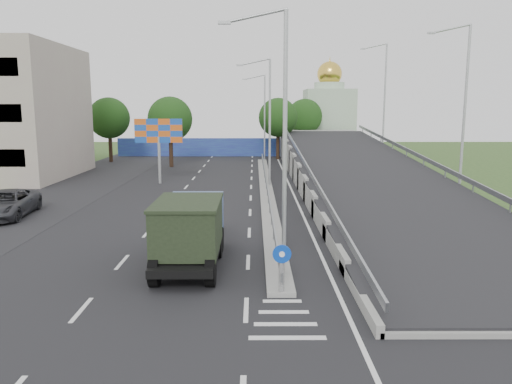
{
  "coord_description": "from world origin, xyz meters",
  "views": [
    {
      "loc": [
        -0.93,
        -14.18,
        6.47
      ],
      "look_at": [
        -0.85,
        10.82,
        2.2
      ],
      "focal_mm": 35.0,
      "sensor_mm": 36.0,
      "label": 1
    }
  ],
  "objects_px": {
    "billboard": "(159,135)",
    "parked_car_c": "(5,204)",
    "lamp_post_mid": "(267,115)",
    "church": "(329,115)",
    "sign_bollard": "(282,268)",
    "lamp_post_near": "(280,124)",
    "dump_truck": "(191,228)",
    "lamp_post_far": "(263,113)"
  },
  "relations": [
    {
      "from": "billboard",
      "to": "dump_truck",
      "type": "distance_m",
      "value": 23.08
    },
    {
      "from": "church",
      "to": "billboard",
      "type": "bearing_deg",
      "value": -120.7
    },
    {
      "from": "parked_car_c",
      "to": "sign_bollard",
      "type": "bearing_deg",
      "value": -44.56
    },
    {
      "from": "billboard",
      "to": "lamp_post_far",
      "type": "bearing_deg",
      "value": 63.16
    },
    {
      "from": "sign_bollard",
      "to": "lamp_post_far",
      "type": "xyz_separation_m",
      "value": [
        0.11,
        43.83,
        4.77
      ]
    },
    {
      "from": "lamp_post_mid",
      "to": "parked_car_c",
      "type": "relative_size",
      "value": 1.75
    },
    {
      "from": "lamp_post_near",
      "to": "parked_car_c",
      "type": "xyz_separation_m",
      "value": [
        -15.79,
        8.82,
        -5.01
      ]
    },
    {
      "from": "lamp_post_near",
      "to": "lamp_post_mid",
      "type": "height_order",
      "value": "same"
    },
    {
      "from": "sign_bollard",
      "to": "church",
      "type": "distance_m",
      "value": 58.84
    },
    {
      "from": "church",
      "to": "parked_car_c",
      "type": "height_order",
      "value": "church"
    },
    {
      "from": "lamp_post_near",
      "to": "dump_truck",
      "type": "relative_size",
      "value": 1.55
    },
    {
      "from": "lamp_post_mid",
      "to": "church",
      "type": "height_order",
      "value": "church"
    },
    {
      "from": "lamp_post_mid",
      "to": "parked_car_c",
      "type": "height_order",
      "value": "lamp_post_mid"
    },
    {
      "from": "billboard",
      "to": "parked_car_c",
      "type": "distance_m",
      "value": 15.16
    },
    {
      "from": "billboard",
      "to": "church",
      "type": "bearing_deg",
      "value": 59.3
    },
    {
      "from": "lamp_post_mid",
      "to": "church",
      "type": "relative_size",
      "value": 0.73
    },
    {
      "from": "lamp_post_near",
      "to": "billboard",
      "type": "distance_m",
      "value": 23.87
    },
    {
      "from": "sign_bollard",
      "to": "billboard",
      "type": "height_order",
      "value": "billboard"
    },
    {
      "from": "lamp_post_near",
      "to": "dump_truck",
      "type": "distance_m",
      "value": 5.59
    },
    {
      "from": "sign_bollard",
      "to": "billboard",
      "type": "xyz_separation_m",
      "value": [
        -9.0,
        25.83,
        3.15
      ]
    },
    {
      "from": "lamp_post_mid",
      "to": "billboard",
      "type": "bearing_deg",
      "value": 167.62
    },
    {
      "from": "parked_car_c",
      "to": "lamp_post_near",
      "type": "bearing_deg",
      "value": -34.86
    },
    {
      "from": "sign_bollard",
      "to": "parked_car_c",
      "type": "bearing_deg",
      "value": 141.11
    },
    {
      "from": "lamp_post_far",
      "to": "church",
      "type": "xyz_separation_m",
      "value": [
        9.89,
        14.0,
        -0.5
      ]
    },
    {
      "from": "lamp_post_mid",
      "to": "dump_truck",
      "type": "height_order",
      "value": "lamp_post_mid"
    },
    {
      "from": "church",
      "to": "dump_truck",
      "type": "distance_m",
      "value": 56.06
    },
    {
      "from": "lamp_post_mid",
      "to": "billboard",
      "type": "relative_size",
      "value": 1.83
    },
    {
      "from": "lamp_post_far",
      "to": "billboard",
      "type": "height_order",
      "value": "lamp_post_far"
    },
    {
      "from": "sign_bollard",
      "to": "billboard",
      "type": "bearing_deg",
      "value": 109.21
    },
    {
      "from": "dump_truck",
      "to": "parked_car_c",
      "type": "xyz_separation_m",
      "value": [
        -12.13,
        9.1,
        -0.78
      ]
    },
    {
      "from": "lamp_post_mid",
      "to": "parked_car_c",
      "type": "distance_m",
      "value": 19.98
    },
    {
      "from": "billboard",
      "to": "sign_bollard",
      "type": "bearing_deg",
      "value": -70.79
    },
    {
      "from": "sign_bollard",
      "to": "parked_car_c",
      "type": "xyz_separation_m",
      "value": [
        -15.68,
        12.65,
        -0.23
      ]
    },
    {
      "from": "parked_car_c",
      "to": "church",
      "type": "bearing_deg",
      "value": 54.72
    },
    {
      "from": "sign_bollard",
      "to": "parked_car_c",
      "type": "height_order",
      "value": "sign_bollard"
    },
    {
      "from": "lamp_post_near",
      "to": "billboard",
      "type": "height_order",
      "value": "lamp_post_near"
    },
    {
      "from": "lamp_post_mid",
      "to": "billboard",
      "type": "distance_m",
      "value": 9.47
    },
    {
      "from": "dump_truck",
      "to": "church",
      "type": "bearing_deg",
      "value": 75.96
    },
    {
      "from": "dump_truck",
      "to": "billboard",
      "type": "bearing_deg",
      "value": 103.74
    },
    {
      "from": "lamp_post_near",
      "to": "billboard",
      "type": "bearing_deg",
      "value": 112.49
    },
    {
      "from": "church",
      "to": "dump_truck",
      "type": "xyz_separation_m",
      "value": [
        -13.55,
        -54.27,
        -3.73
      ]
    },
    {
      "from": "lamp_post_mid",
      "to": "parked_car_c",
      "type": "xyz_separation_m",
      "value": [
        -15.79,
        -11.18,
        -5.01
      ]
    }
  ]
}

